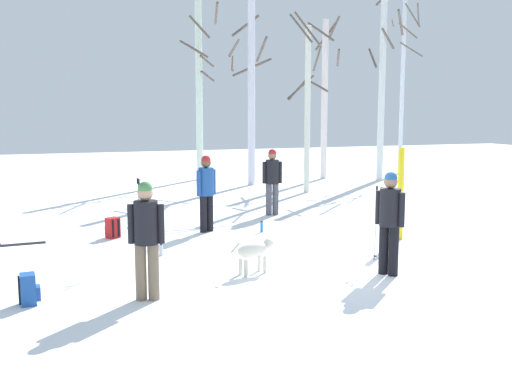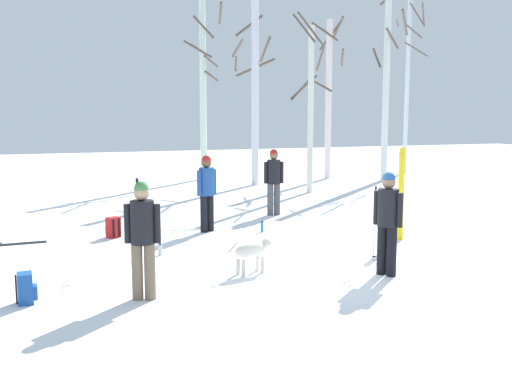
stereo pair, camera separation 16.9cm
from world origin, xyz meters
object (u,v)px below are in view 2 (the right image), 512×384
Objects in this scene: birch_tree_4 at (329,95)px; birch_tree_5 at (387,77)px; birch_tree_6 at (408,79)px; birch_tree_1 at (204,86)px; birch_tree_3 at (310,104)px; dog at (253,251)px; ski_poles_1 at (377,222)px; person_3 at (207,188)px; water_bottle_1 at (262,227)px; backpack_2 at (113,228)px; birch_tree_2 at (254,84)px; person_1 at (274,177)px; person_2 at (388,217)px; backpack_0 at (147,215)px; ski_pair_planted_0 at (401,194)px; person_0 at (143,232)px; ski_poles_0 at (138,217)px; ski_pair_lying_0 at (1,245)px; water_bottle_0 at (160,250)px; backpack_1 at (26,289)px.

birch_tree_5 is at bearing -33.90° from birch_tree_4.
birch_tree_5 is at bearing -138.60° from birch_tree_6.
birch_tree_3 is at bearing -63.96° from birch_tree_1.
dog is at bearing -100.71° from birch_tree_1.
birch_tree_6 is at bearing 55.25° from ski_poles_1.
birch_tree_4 reaches higher than person_3.
person_3 is 1.26× the size of ski_poles_1.
water_bottle_1 is (-1.09, 3.08, -0.61)m from ski_poles_1.
water_bottle_1 is at bearing -123.04° from birch_tree_3.
backpack_2 is 10.13m from birch_tree_2.
person_1 is 1.00× the size of person_2.
person_1 is 4.87m from birch_tree_3.
person_3 is 11.34m from birch_tree_4.
birch_tree_2 is at bearing -60.69° from birch_tree_1.
person_3 is at bearing -50.20° from backpack_0.
ski_pair_planted_0 reaches higher than backpack_0.
person_1 is 2.63m from person_3.
person_2 is at bearing -48.28° from backpack_2.
dog is 0.14× the size of birch_tree_4.
person_2 and person_3 have the same top height.
water_bottle_1 is at bearing -123.49° from birch_tree_4.
dog is (-2.29, -5.09, -0.59)m from person_1.
person_0 is 2.24m from ski_poles_0.
ski_pair_lying_0 is 0.25× the size of birch_tree_1.
water_bottle_1 is 9.22m from birch_tree_2.
birch_tree_3 is at bearing -146.93° from birch_tree_6.
birch_tree_1 is at bearing 72.13° from water_bottle_0.
birch_tree_2 reaches higher than backpack_0.
ski_pair_lying_0 is 3.43m from backpack_0.
ski_poles_1 is (0.31, 0.85, -0.25)m from person_2.
person_2 is at bearing -120.85° from birch_tree_5.
backpack_1 is at bearing -138.04° from birch_tree_6.
backpack_1 is 5.96m from water_bottle_1.
birch_tree_6 reaches higher than birch_tree_1.
person_2 is at bearing -66.50° from person_3.
ski_poles_0 reaches higher than ski_pair_lying_0.
person_2 is 1.00× the size of ski_pair_lying_0.
ski_pair_planted_0 is at bearing -99.12° from birch_tree_3.
person_0 is 4.84m from person_3.
birch_tree_1 reaches higher than ski_pair_planted_0.
birch_tree_5 is 1.00× the size of birch_tree_6.
birch_tree_5 is at bearing 60.72° from ski_pair_planted_0.
dog is 2.25m from ski_poles_0.
backpack_2 is at bearing 90.10° from person_0.
ski_poles_1 is at bearing -70.53° from water_bottle_1.
backpack_0 is at bearing 85.58° from water_bottle_0.
dog reaches higher than backpack_2.
birch_tree_1 reaches higher than ski_pair_lying_0.
dog reaches higher than ski_pair_lying_0.
ski_poles_0 is 13.14m from birch_tree_1.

